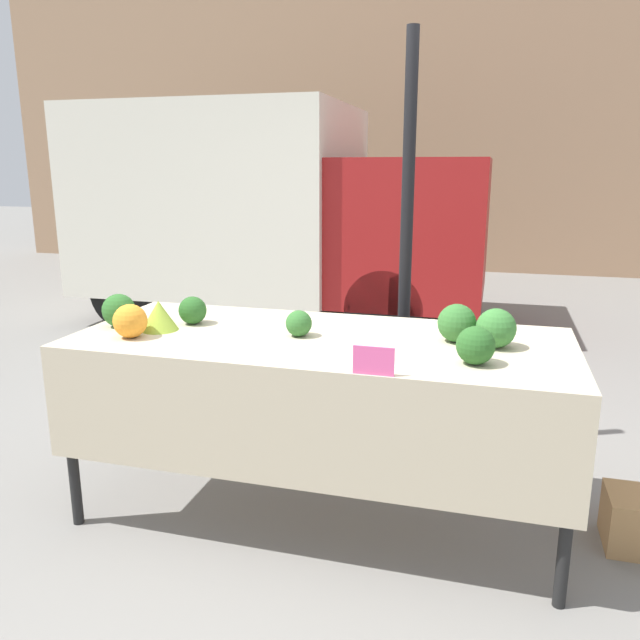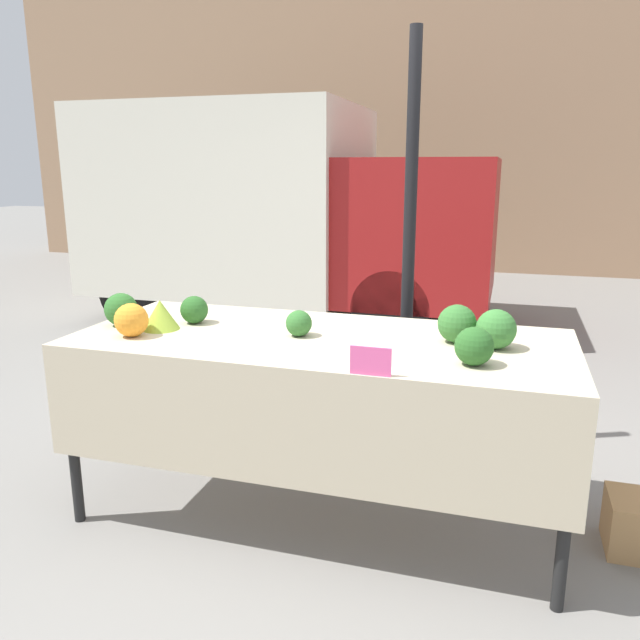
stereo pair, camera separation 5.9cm
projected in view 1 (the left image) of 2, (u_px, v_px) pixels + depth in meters
name	position (u px, v px, depth m)	size (l,w,h in m)	color
ground_plane	(320.00, 509.00, 3.10)	(40.00, 40.00, 0.00)	gray
building_facade	(457.00, 47.00, 9.74)	(16.00, 0.60, 6.96)	#9E7A5B
tent_pole	(406.00, 252.00, 3.52)	(0.07, 0.07, 2.38)	black
parked_truck	(271.00, 208.00, 6.83)	(4.26, 2.14, 2.29)	silver
market_table	(316.00, 361.00, 2.84)	(2.28, 0.97, 0.89)	beige
orange_cauliflower	(130.00, 321.00, 2.86)	(0.16, 0.16, 0.16)	orange
romanesco_head	(159.00, 316.00, 2.99)	(0.18, 0.18, 0.14)	#93B238
broccoli_head_0	(457.00, 323.00, 2.79)	(0.17, 0.17, 0.17)	#336B2D
broccoli_head_1	(476.00, 345.00, 2.47)	(0.15, 0.15, 0.15)	#285B23
broccoli_head_2	(119.00, 310.00, 3.06)	(0.16, 0.16, 0.16)	#2D6628
broccoli_head_3	(193.00, 310.00, 3.11)	(0.14, 0.14, 0.14)	#285B23
broccoli_head_4	(496.00, 328.00, 2.70)	(0.17, 0.17, 0.17)	#387533
broccoli_head_5	(299.00, 323.00, 2.88)	(0.12, 0.12, 0.12)	#336B2D
price_sign	(373.00, 361.00, 2.34)	(0.16, 0.01, 0.11)	#F45B9E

